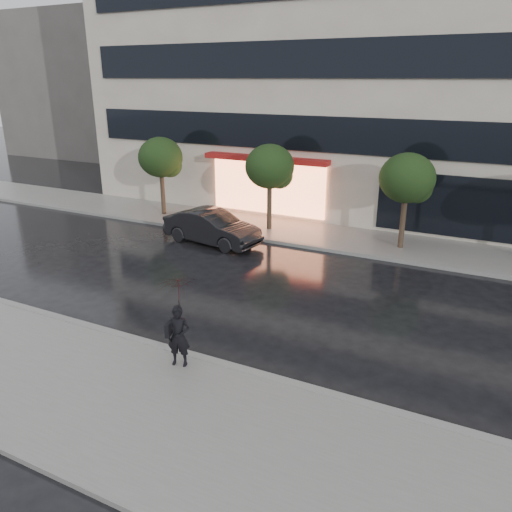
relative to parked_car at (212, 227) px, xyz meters
The scene contains 12 objects.
ground 8.49m from the parked_car, 58.72° to the right, with size 120.00×120.00×0.00m, color black.
sidewalk_near 11.38m from the parked_car, 67.26° to the right, with size 60.00×4.50×0.12m, color slate.
sidewalk_far 5.37m from the parked_car, 34.51° to the left, with size 60.00×3.50×0.12m, color slate.
curb_near 9.35m from the parked_car, 61.91° to the right, with size 60.00×0.25×0.14m, color gray.
curb_far 4.62m from the parked_car, 16.13° to the left, with size 60.00×0.25×0.14m, color gray.
office_building 14.26m from the parked_car, 67.76° to the left, with size 30.00×12.76×18.00m.
bg_building_left 30.62m from the parked_car, 141.51° to the left, with size 14.00×10.00×12.00m, color #59544F.
tree_far_west 5.78m from the parked_car, 148.37° to the left, with size 2.20×2.20×3.99m.
tree_mid_west 3.85m from the parked_car, 62.58° to the left, with size 2.20×2.20×3.99m.
tree_mid_east 8.26m from the parked_car, 20.59° to the left, with size 2.20×2.20×3.99m.
parked_car is the anchor object (origin of this frame).
pedestrian_with_umbrella 9.84m from the parked_car, 62.88° to the right, with size 1.19×1.21×2.27m.
Camera 1 is at (6.47, -10.13, 6.75)m, focal length 35.00 mm.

